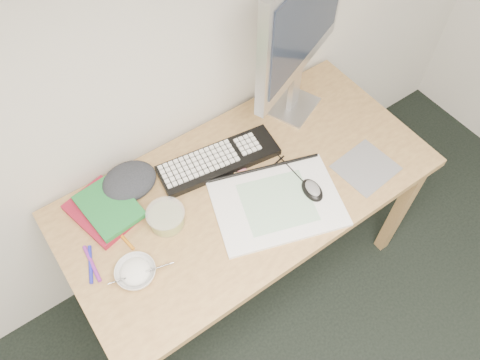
% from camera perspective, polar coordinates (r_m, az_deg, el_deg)
% --- Properties ---
extents(desk, '(1.40, 0.70, 0.75)m').
position_cam_1_polar(desk, '(1.81, 0.88, -2.13)').
color(desk, tan).
rests_on(desk, ground).
extents(mousepad, '(0.22, 0.21, 0.00)m').
position_cam_1_polar(mousepad, '(1.85, 15.10, 1.49)').
color(mousepad, gray).
rests_on(mousepad, desk).
extents(sketchpad, '(0.53, 0.45, 0.01)m').
position_cam_1_polar(sketchpad, '(1.70, 4.55, -2.81)').
color(sketchpad, white).
rests_on(sketchpad, desk).
extents(keyboard, '(0.48, 0.22, 0.03)m').
position_cam_1_polar(keyboard, '(1.79, -2.61, 2.41)').
color(keyboard, black).
rests_on(keyboard, desk).
extents(monitor, '(0.54, 0.25, 0.66)m').
position_cam_1_polar(monitor, '(1.73, 7.66, 18.43)').
color(monitor, silver).
rests_on(monitor, desk).
extents(mouse, '(0.08, 0.11, 0.04)m').
position_cam_1_polar(mouse, '(1.71, 8.84, -1.03)').
color(mouse, black).
rests_on(mouse, sketchpad).
extents(rice_bowl, '(0.16, 0.16, 0.04)m').
position_cam_1_polar(rice_bowl, '(1.59, -12.57, -10.98)').
color(rice_bowl, silver).
rests_on(rice_bowl, desk).
extents(chopsticks, '(0.20, 0.07, 0.02)m').
position_cam_1_polar(chopsticks, '(1.56, -11.95, -11.05)').
color(chopsticks, silver).
rests_on(chopsticks, rice_bowl).
extents(fruit_tub, '(0.14, 0.14, 0.07)m').
position_cam_1_polar(fruit_tub, '(1.65, -8.98, -4.56)').
color(fruit_tub, gold).
rests_on(fruit_tub, desk).
extents(book_red, '(0.23, 0.28, 0.02)m').
position_cam_1_polar(book_red, '(1.74, -16.33, -3.65)').
color(book_red, maroon).
rests_on(book_red, desk).
extents(book_green, '(0.19, 0.25, 0.02)m').
position_cam_1_polar(book_green, '(1.71, -15.67, -3.12)').
color(book_green, '#1C7131').
rests_on(book_green, book_red).
extents(cloth_lump, '(0.19, 0.17, 0.07)m').
position_cam_1_polar(cloth_lump, '(1.75, -13.35, -0.16)').
color(cloth_lump, '#222429').
rests_on(cloth_lump, desk).
extents(pencil_pink, '(0.18, 0.07, 0.01)m').
position_cam_1_polar(pencil_pink, '(1.76, -2.18, 0.69)').
color(pencil_pink, '#DE6F88').
rests_on(pencil_pink, desk).
extents(pencil_tan, '(0.13, 0.13, 0.01)m').
position_cam_1_polar(pencil_tan, '(1.76, 2.14, 0.46)').
color(pencil_tan, tan).
rests_on(pencil_tan, desk).
extents(pencil_black, '(0.18, 0.04, 0.01)m').
position_cam_1_polar(pencil_black, '(1.78, 3.52, 1.27)').
color(pencil_black, black).
rests_on(pencil_black, desk).
extents(marker_blue, '(0.06, 0.13, 0.01)m').
position_cam_1_polar(marker_blue, '(1.65, -17.77, -9.77)').
color(marker_blue, '#2022AF').
rests_on(marker_blue, desk).
extents(marker_orange, '(0.03, 0.12, 0.01)m').
position_cam_1_polar(marker_orange, '(1.67, -14.07, -6.80)').
color(marker_orange, orange).
rests_on(marker_orange, desk).
extents(marker_purple, '(0.02, 0.15, 0.01)m').
position_cam_1_polar(marker_purple, '(1.65, -17.60, -9.68)').
color(marker_purple, '#812892').
rests_on(marker_purple, desk).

